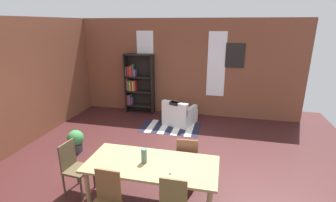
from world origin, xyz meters
TOP-DOWN VIEW (x-y plane):
  - ground_plane at (0.00, 0.00)m, footprint 9.30×9.30m
  - back_wall_brick at (0.00, 3.64)m, footprint 7.53×0.12m
  - window_pane_0 at (-1.14, 3.57)m, footprint 0.55×0.02m
  - window_pane_1 at (1.14, 3.57)m, footprint 0.55×0.02m
  - dining_table at (0.36, -0.83)m, footprint 2.11×0.94m
  - vase_on_table at (0.23, -0.83)m, footprint 0.09×0.09m
  - tealight_candle_0 at (0.71, -1.04)m, footprint 0.04×0.04m
  - dining_chair_near_left at (-0.12, -1.52)m, footprint 0.41×0.41m
  - dining_chair_head_left at (-1.07, -0.82)m, footprint 0.44×0.44m
  - dining_chair_far_right at (0.83, -0.13)m, footprint 0.42×0.42m
  - bookshelf_tall at (-1.39, 3.39)m, footprint 0.95×0.32m
  - armchair_white at (0.16, 2.68)m, footprint 1.01×1.01m
  - potted_plant_by_shelf at (-1.89, 0.47)m, footprint 0.38×0.38m
  - striped_rug at (-0.02, 2.31)m, footprint 1.69×0.98m
  - framed_picture at (1.67, 3.56)m, footprint 0.56×0.03m

SIDE VIEW (x-z plane):
  - ground_plane at x=0.00m, z-range 0.00..0.00m
  - striped_rug at x=-0.02m, z-range 0.00..0.01m
  - armchair_white at x=0.16m, z-range -0.10..0.65m
  - potted_plant_by_shelf at x=-1.89m, z-range 0.02..0.56m
  - dining_chair_near_left at x=-0.12m, z-range 0.04..0.99m
  - dining_chair_head_left at x=-1.07m, z-range 0.04..0.99m
  - dining_chair_far_right at x=0.83m, z-range 0.04..0.99m
  - dining_table at x=0.36m, z-range 0.31..1.08m
  - tealight_candle_0 at x=0.71m, z-range 0.77..0.80m
  - vase_on_table at x=0.23m, z-range 0.77..1.01m
  - bookshelf_tall at x=-1.39m, z-range 0.02..1.98m
  - back_wall_brick at x=0.00m, z-range 0.00..3.05m
  - window_pane_0 at x=-1.14m, z-range 0.69..2.67m
  - window_pane_1 at x=1.14m, z-range 0.69..2.67m
  - framed_picture at x=1.67m, z-range 1.61..2.33m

